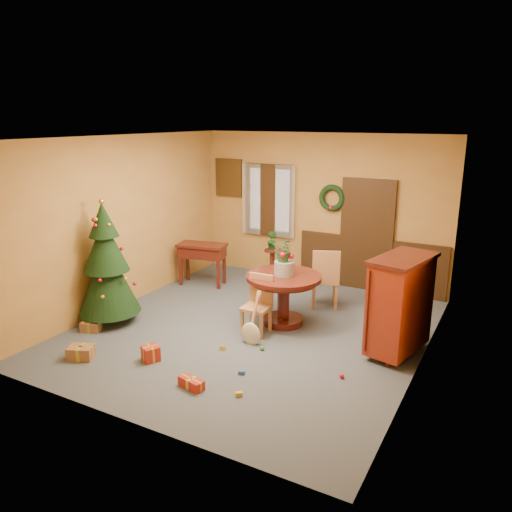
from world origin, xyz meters
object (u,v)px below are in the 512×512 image
Objects in this scene: christmas_tree at (107,265)px; writing_desk at (202,254)px; sideboard at (400,303)px; dining_table at (284,290)px; chair_near at (258,302)px.

writing_desk is at bearing 83.71° from christmas_tree.
dining_table is at bearing 174.56° from sideboard.
sideboard reaches higher than writing_desk.
chair_near is 0.90× the size of writing_desk.
chair_near is (-0.20, -0.46, -0.08)m from dining_table.
chair_near is at bearing -35.81° from writing_desk.
christmas_tree is at bearing -160.87° from chair_near.
sideboard is (4.05, -1.17, 0.13)m from writing_desk.
christmas_tree is 4.44m from sideboard.
writing_desk is 4.22m from sideboard.
chair_near is 2.45m from christmas_tree.
dining_table is 0.59× the size of christmas_tree.
dining_table is 1.18× the size of writing_desk.
christmas_tree is (-2.27, -0.79, 0.47)m from chair_near.
chair_near is at bearing -113.25° from dining_table.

